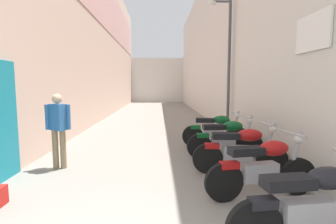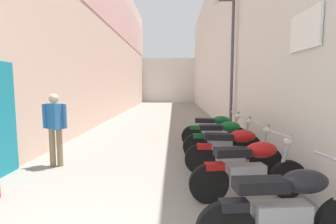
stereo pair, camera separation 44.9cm
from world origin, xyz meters
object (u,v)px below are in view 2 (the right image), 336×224
motorcycle_third (233,150)px  street_lamp (229,57)px  motorcycle_fourth (222,138)px  pedestrian_mid_alley (55,124)px  motorcycle_second (250,168)px  motorcycle_fifth (215,130)px  motorcycle_nearest (287,209)px

motorcycle_third → street_lamp: (0.70, 3.77, 2.17)m
motorcycle_fourth → pedestrian_mid_alley: pedestrian_mid_alley is taller
pedestrian_mid_alley → street_lamp: bearing=36.8°
motorcycle_second → street_lamp: size_ratio=0.40×
motorcycle_fifth → motorcycle_nearest: bearing=-90.0°
motorcycle_fifth → motorcycle_fourth: bearing=-90.0°
motorcycle_third → pedestrian_mid_alley: size_ratio=1.18×
motorcycle_nearest → motorcycle_second: size_ratio=1.00×
motorcycle_second → motorcycle_third: 1.07m
motorcycle_fourth → motorcycle_fifth: (-0.00, 1.11, 0.00)m
motorcycle_nearest → motorcycle_fourth: same height
motorcycle_third → pedestrian_mid_alley: (-3.69, 0.48, 0.42)m
motorcycle_nearest → motorcycle_fourth: bearing=90.0°
motorcycle_nearest → motorcycle_fifth: (-0.00, 4.49, 0.00)m
street_lamp → pedestrian_mid_alley: bearing=-143.2°
motorcycle_third → motorcycle_second: bearing=-90.0°
motorcycle_third → pedestrian_mid_alley: 3.75m
motorcycle_third → pedestrian_mid_alley: bearing=172.5°
motorcycle_nearest → motorcycle_fifth: same height
street_lamp → motorcycle_third: bearing=-100.5°
motorcycle_nearest → motorcycle_third: same height
motorcycle_fifth → pedestrian_mid_alley: 4.09m
motorcycle_nearest → motorcycle_fourth: (0.00, 3.38, 0.00)m
motorcycle_nearest → street_lamp: (0.70, 6.07, 2.17)m
motorcycle_nearest → motorcycle_second: same height
motorcycle_nearest → pedestrian_mid_alley: bearing=143.0°
motorcycle_third → motorcycle_fourth: (0.00, 1.09, 0.00)m
motorcycle_nearest → motorcycle_fourth: 3.38m
motorcycle_nearest → motorcycle_third: size_ratio=1.00×
motorcycle_second → motorcycle_third: bearing=90.0°
motorcycle_nearest → pedestrian_mid_alley: (-3.69, 2.78, 0.42)m
motorcycle_third → motorcycle_fourth: same height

